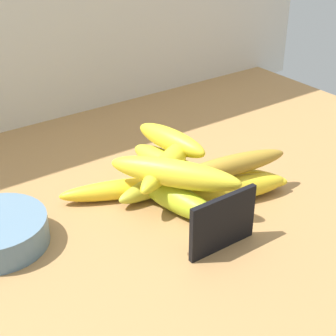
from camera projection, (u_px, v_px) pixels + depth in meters
counter_top at (178, 195)px, 88.58cm from camera, size 110.00×76.00×3.00cm
chalkboard_sign at (222, 225)px, 71.99cm from camera, size 11.00×1.80×8.40cm
banana_0 at (124, 189)px, 84.39cm from camera, size 20.31×10.71×3.21cm
banana_1 at (162, 183)px, 85.92cm from camera, size 17.60×5.10×3.45cm
banana_2 at (226, 190)px, 83.28cm from camera, size 20.74×10.30×4.20cm
banana_3 at (176, 198)px, 81.05cm from camera, size 7.19×16.95×4.28cm
banana_4 at (227, 177)px, 87.32cm from camera, size 16.48×16.72×3.68cm
banana_5 at (171, 166)px, 90.08cm from camera, size 6.62×19.08×4.22cm
banana_6 at (205, 175)px, 88.10cm from camera, size 17.22×3.79×3.50cm
banana_7 at (171, 140)px, 89.65cm from camera, size 6.24×15.61×3.84cm
banana_8 at (230, 166)px, 82.39cm from camera, size 20.44×6.65×3.29cm
banana_9 at (170, 164)px, 83.92cm from camera, size 18.39×13.17×3.65cm
banana_10 at (174, 173)px, 79.09cm from camera, size 15.39×19.37×4.29cm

